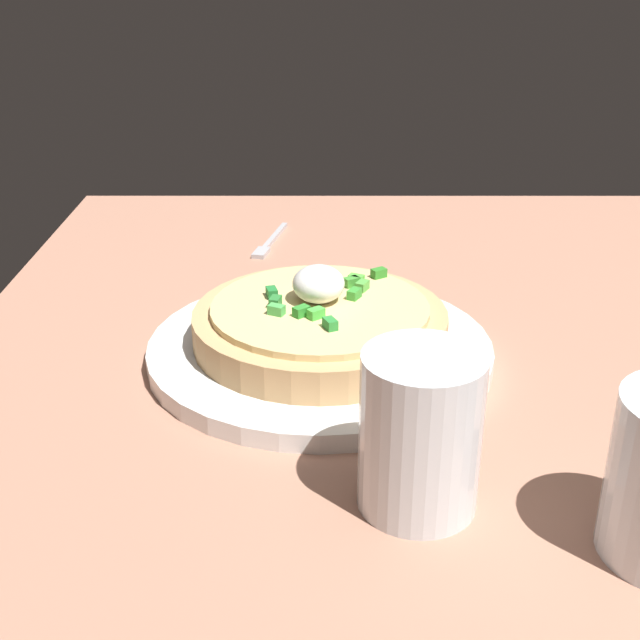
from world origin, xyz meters
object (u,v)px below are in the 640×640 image
object	(u,v)px
cup_far	(420,436)
fork	(269,243)
plate	(320,350)
pizza	(320,323)

from	to	relation	value
cup_far	fork	xyz separation A→B (cm)	(-47.36, -11.88, -4.65)
plate	cup_far	world-z (taller)	cup_far
fork	plate	bearing A→B (deg)	24.88
pizza	cup_far	size ratio (longest dim) A/B	2.03
plate	fork	distance (cm)	28.47
plate	pizza	world-z (taller)	pizza
plate	pizza	xyz separation A→B (cm)	(-0.04, -0.00, 2.52)
cup_far	fork	distance (cm)	49.05
plate	fork	size ratio (longest dim) A/B	2.51
pizza	fork	world-z (taller)	pizza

